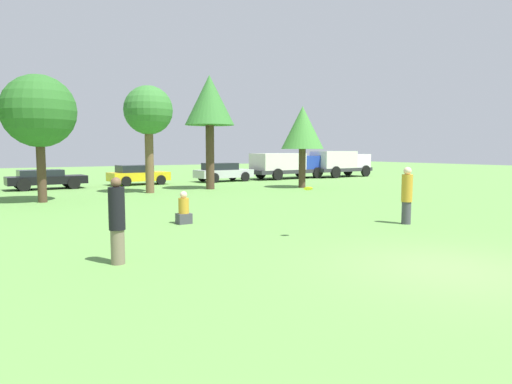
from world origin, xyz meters
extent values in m
plane|color=#5B8E42|center=(0.00, 0.00, 0.00)|extent=(120.00, 120.00, 0.00)
cylinder|color=#726651|center=(-5.44, 3.87, 0.36)|extent=(0.28, 0.28, 0.71)
cylinder|color=black|center=(-5.44, 3.87, 1.15)|extent=(0.33, 0.33, 0.87)
sphere|color=brown|center=(-5.44, 3.87, 1.68)|extent=(0.21, 0.21, 0.21)
cylinder|color=#3F3F47|center=(3.66, 4.07, 0.35)|extent=(0.29, 0.29, 0.70)
cylinder|color=#BF8C26|center=(3.66, 4.07, 1.14)|extent=(0.34, 0.34, 0.86)
sphere|color=beige|center=(3.66, 4.07, 1.68)|extent=(0.24, 0.24, 0.24)
cylinder|color=yellow|center=(-0.43, 3.92, 1.32)|extent=(0.26, 0.23, 0.15)
cube|color=#3F3F47|center=(-2.24, 7.89, 0.16)|extent=(0.44, 0.37, 0.33)
cylinder|color=#BF8C26|center=(-2.24, 7.89, 0.57)|extent=(0.33, 0.33, 0.49)
sphere|color=beige|center=(-2.24, 7.89, 0.92)|extent=(0.23, 0.23, 0.23)
cylinder|color=#473323|center=(-5.19, 16.69, 1.57)|extent=(0.38, 0.38, 3.15)
sphere|color=#286023|center=(-5.19, 16.69, 4.02)|extent=(3.17, 3.17, 3.17)
cylinder|color=brown|center=(0.35, 18.40, 1.86)|extent=(0.45, 0.45, 3.72)
sphere|color=#33702D|center=(0.35, 18.40, 4.44)|extent=(2.60, 2.60, 2.60)
cylinder|color=#473323|center=(4.19, 18.80, 1.89)|extent=(0.50, 0.50, 3.77)
cone|color=#33702D|center=(4.19, 18.80, 5.22)|extent=(2.89, 2.89, 2.89)
cylinder|color=#473323|center=(9.46, 16.72, 1.19)|extent=(0.43, 0.43, 2.38)
cone|color=#3D7F33|center=(9.46, 16.72, 3.68)|extent=(2.60, 2.60, 2.60)
cube|color=black|center=(-4.00, 23.99, 0.54)|extent=(4.42, 1.84, 0.47)
cube|color=black|center=(-4.33, 23.97, 0.97)|extent=(2.45, 1.55, 0.38)
cylinder|color=black|center=(-2.69, 24.87, 0.36)|extent=(0.72, 0.20, 0.72)
cylinder|color=black|center=(-2.62, 23.23, 0.36)|extent=(0.72, 0.20, 0.72)
cylinder|color=black|center=(-5.38, 24.74, 0.36)|extent=(0.72, 0.20, 0.72)
cylinder|color=black|center=(-5.31, 23.11, 0.36)|extent=(0.72, 0.20, 0.72)
cube|color=gold|center=(1.72, 24.49, 0.56)|extent=(3.91, 2.01, 0.57)
cube|color=black|center=(1.43, 24.47, 1.08)|extent=(2.18, 1.71, 0.47)
cylinder|color=black|center=(2.86, 25.46, 0.32)|extent=(0.65, 0.22, 0.64)
cylinder|color=black|center=(2.95, 23.62, 0.32)|extent=(0.65, 0.22, 0.64)
cylinder|color=black|center=(0.49, 25.35, 0.32)|extent=(0.65, 0.22, 0.64)
cylinder|color=black|center=(0.58, 23.52, 0.32)|extent=(0.65, 0.22, 0.64)
cube|color=#B2B2B7|center=(7.98, 24.12, 0.59)|extent=(4.28, 1.94, 0.57)
cube|color=black|center=(7.67, 24.10, 1.12)|extent=(2.38, 1.64, 0.50)
cylinder|color=black|center=(9.25, 25.05, 0.35)|extent=(0.71, 0.21, 0.70)
cylinder|color=black|center=(9.33, 23.30, 0.35)|extent=(0.71, 0.21, 0.70)
cylinder|color=black|center=(6.64, 24.93, 0.35)|extent=(0.71, 0.21, 0.70)
cylinder|color=black|center=(6.72, 23.18, 0.35)|extent=(0.71, 0.21, 0.70)
cube|color=#2D2D33|center=(13.83, 24.24, 0.60)|extent=(6.68, 2.51, 0.30)
cube|color=#1E389E|center=(15.87, 24.33, 1.29)|extent=(2.20, 2.20, 1.09)
cube|color=beige|center=(12.91, 24.20, 1.40)|extent=(4.18, 2.40, 1.29)
cylinder|color=black|center=(16.09, 25.45, 0.45)|extent=(0.91, 0.27, 0.90)
cylinder|color=black|center=(16.19, 23.24, 0.45)|extent=(0.91, 0.27, 0.90)
cylinder|color=black|center=(11.97, 25.26, 0.45)|extent=(0.91, 0.27, 0.90)
cylinder|color=black|center=(12.07, 23.05, 0.45)|extent=(0.91, 0.27, 0.90)
cube|color=#2D2D33|center=(19.19, 23.76, 0.64)|extent=(5.92, 2.34, 0.30)
cube|color=silver|center=(21.00, 23.84, 1.36)|extent=(1.96, 2.06, 1.15)
cube|color=beige|center=(18.38, 23.72, 1.50)|extent=(3.71, 2.24, 1.42)
cylinder|color=black|center=(21.18, 24.89, 0.49)|extent=(0.99, 0.27, 0.98)
cylinder|color=black|center=(21.28, 22.82, 0.49)|extent=(0.99, 0.27, 0.98)
cylinder|color=black|center=(17.54, 24.72, 0.49)|extent=(0.99, 0.27, 0.98)
cylinder|color=black|center=(17.64, 22.65, 0.49)|extent=(0.99, 0.27, 0.98)
camera|label=1|loc=(-7.97, -5.37, 2.34)|focal=31.93mm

